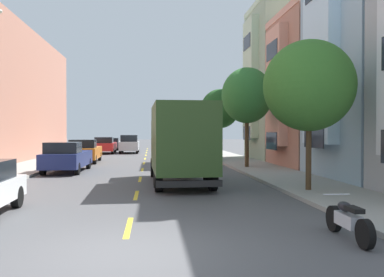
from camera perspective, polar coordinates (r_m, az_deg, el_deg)
The scene contains 19 objects.
ground_plane at distance 38.05m, azimuth -6.48°, elevation -2.50°, with size 160.00×160.00×0.00m, color #4C4C4F.
sidewalk_left at distance 36.85m, azimuth -17.64°, elevation -2.55°, with size 3.20×120.00×0.14m, color #99968E.
sidewalk_right at distance 36.63m, azimuth 4.66°, elevation -2.53°, with size 3.20×120.00×0.14m, color #99968E.
lane_centerline_dashes at distance 32.56m, azimuth -6.62°, elevation -3.09°, with size 0.14×47.20×0.01m.
townhouse_third_terracotta at distance 29.20m, azimuth 23.67°, elevation 5.74°, with size 12.99×6.62×9.97m.
townhouse_fourth_sage at distance 35.07m, azimuth 16.92°, elevation 7.09°, with size 11.25×6.62×12.53m.
street_tree_nearest at distance 16.00m, azimuth 15.94°, elevation 7.05°, with size 3.39×3.39×5.59m.
street_tree_second at distance 25.53m, azimuth 7.65°, elevation 5.93°, with size 3.13×3.13×6.11m.
street_tree_third at distance 35.25m, azimuth 3.92°, elevation 4.14°, with size 3.28×3.28×5.80m.
delivery_box_truck at distance 18.00m, azimuth -1.66°, elevation -0.24°, with size 2.61×7.29×3.44m.
parked_pickup_teal at distance 39.86m, azimuth -0.37°, elevation -1.15°, with size 2.10×5.34×1.73m.
parked_wagon_sky at distance 59.40m, azimuth -1.86°, elevation -0.46°, with size 1.92×4.74×1.50m.
parked_wagon_black at distance 31.59m, azimuth 1.15°, elevation -1.76°, with size 1.83×4.70×1.50m.
parked_pickup_red at distance 43.89m, azimuth -11.99°, elevation -0.97°, with size 2.04×5.32×1.73m.
parked_pickup_navy at distance 24.42m, azimuth -17.00°, elevation -2.55°, with size 2.06×5.32×1.73m.
parked_wagon_charcoal at distance 52.20m, azimuth -11.04°, elevation -0.68°, with size 1.94×4.74×1.50m.
parked_pickup_orange at distance 31.41m, azimuth -14.68°, elevation -1.76°, with size 2.15×5.35×1.73m.
moving_silver_sedan at distance 44.34m, azimuth -8.69°, elevation -0.74°, with size 1.95×4.80×1.93m.
parked_motorcycle at distance 9.56m, azimuth 20.87°, elevation -10.60°, with size 0.62×2.05×0.90m.
Camera 1 is at (0.56, -7.97, 2.32)m, focal length 38.37 mm.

